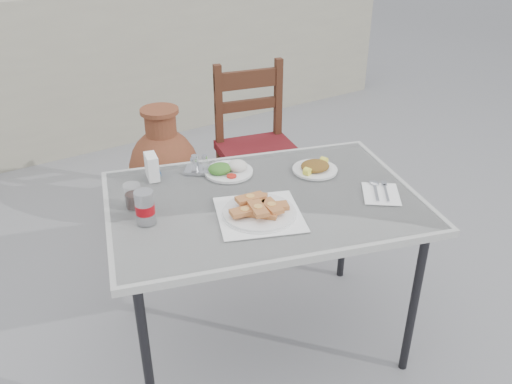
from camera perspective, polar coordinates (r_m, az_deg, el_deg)
ground at (r=2.68m, az=-2.13°, el=-14.49°), size 80.00×80.00×0.00m
cafe_table at (r=2.21m, az=0.83°, el=-1.79°), size 1.44×1.17×0.76m
pide_plate at (r=2.06m, az=0.33°, el=-1.70°), size 0.41×0.41×0.07m
salad_rice_plate at (r=2.37m, az=-2.94°, el=2.42°), size 0.21×0.21×0.05m
salad_chopped_plate at (r=2.40m, az=6.24°, el=2.59°), size 0.20×0.20×0.04m
soda_can at (r=2.03m, az=-11.61°, el=-1.59°), size 0.07×0.07×0.13m
cola_glass at (r=2.15m, az=-12.82°, el=-0.56°), size 0.07×0.07×0.10m
napkin_holder at (r=2.35m, az=-10.90°, el=2.62°), size 0.07×0.10×0.11m
condiment_caddy at (r=2.39m, az=-6.15°, el=2.74°), size 0.14×0.14×0.08m
cutlery_napkin at (r=2.28m, az=12.93°, el=0.03°), size 0.23×0.23×0.01m
chair at (r=3.22m, az=0.12°, el=4.69°), size 0.52×0.52×0.99m
terracotta_urn at (r=3.34m, az=-9.57°, el=2.13°), size 0.43×0.43×0.75m
back_wall at (r=4.47m, az=-19.22°, el=11.36°), size 6.00×0.25×1.20m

